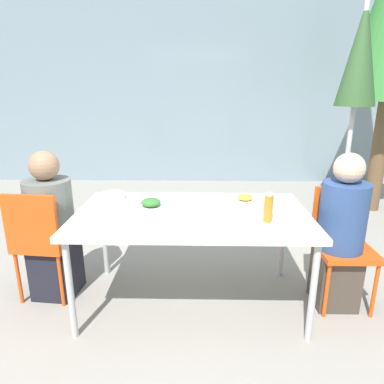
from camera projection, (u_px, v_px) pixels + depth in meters
ground_plane at (192, 301)px, 2.68m from camera, size 24.00×24.00×0.00m
building_facade at (197, 95)px, 5.89m from camera, size 10.00×0.20×3.00m
dining_table at (192, 218)px, 2.48m from camera, size 1.67×0.95×0.74m
chair_left at (41, 237)px, 2.58m from camera, size 0.44×0.44×0.89m
person_left at (52, 230)px, 2.64m from camera, size 0.35×0.35×1.17m
chair_right at (342, 236)px, 2.59m from camera, size 0.40×0.40×0.89m
person_right at (340, 236)px, 2.50m from camera, size 0.33×0.33×1.18m
closed_umbrella at (359, 69)px, 3.03m from camera, size 0.36×0.36×2.34m
plate_0 at (151, 204)px, 2.54m from camera, size 0.27×0.27×0.07m
plate_1 at (245, 199)px, 2.68m from camera, size 0.22×0.22×0.06m
bottle at (268, 208)px, 2.26m from camera, size 0.06×0.06×0.20m
drinking_cup at (258, 207)px, 2.42m from camera, size 0.08×0.08×0.10m
salad_bowl at (113, 196)px, 2.75m from camera, size 0.19×0.19×0.05m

